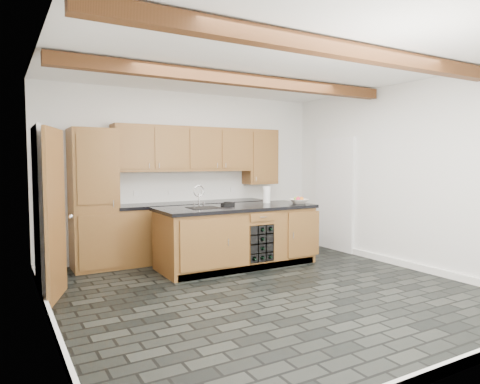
# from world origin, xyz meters

# --- Properties ---
(ground) EXTENTS (5.00, 5.00, 0.00)m
(ground) POSITION_xyz_m (0.00, 0.00, 0.00)
(ground) COLOR black
(ground) RESTS_ON ground
(room_shell) EXTENTS (5.01, 5.00, 5.00)m
(room_shell) POSITION_xyz_m (-0.09, 0.53, 1.53)
(room_shell) COLOR white
(room_shell) RESTS_ON ground
(back_cabinetry) EXTENTS (3.65, 0.62, 2.20)m
(back_cabinetry) POSITION_xyz_m (-0.38, 2.24, 0.98)
(back_cabinetry) COLOR brown
(back_cabinetry) RESTS_ON ground
(island) EXTENTS (2.48, 0.96, 0.93)m
(island) POSITION_xyz_m (0.31, 1.28, 0.46)
(island) COLOR brown
(island) RESTS_ON ground
(faucet) EXTENTS (0.45, 0.40, 0.34)m
(faucet) POSITION_xyz_m (-0.25, 1.33, 0.96)
(faucet) COLOR black
(faucet) RESTS_ON island
(kitchen_scale) EXTENTS (0.21, 0.13, 0.06)m
(kitchen_scale) POSITION_xyz_m (0.20, 1.40, 0.96)
(kitchen_scale) COLOR black
(kitchen_scale) RESTS_ON island
(fruit_bowl) EXTENTS (0.37, 0.37, 0.07)m
(fruit_bowl) POSITION_xyz_m (1.38, 1.14, 0.97)
(fruit_bowl) COLOR silver
(fruit_bowl) RESTS_ON island
(fruit_cluster) EXTENTS (0.16, 0.17, 0.07)m
(fruit_cluster) POSITION_xyz_m (1.38, 1.14, 1.01)
(fruit_cluster) COLOR red
(fruit_cluster) RESTS_ON fruit_bowl
(paper_towel) EXTENTS (0.12, 0.12, 0.27)m
(paper_towel) POSITION_xyz_m (0.99, 1.50, 1.07)
(paper_towel) COLOR white
(paper_towel) RESTS_ON island
(mug) EXTENTS (0.12, 0.12, 0.08)m
(mug) POSITION_xyz_m (-1.26, 2.30, 0.97)
(mug) COLOR white
(mug) RESTS_ON back_cabinetry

